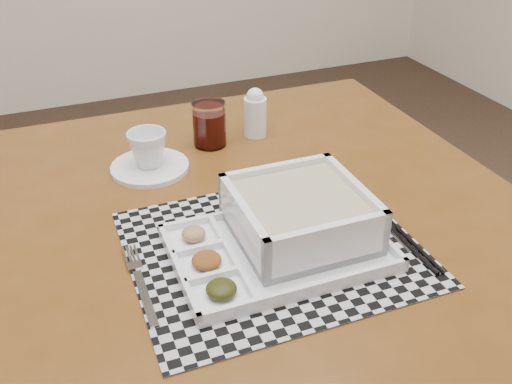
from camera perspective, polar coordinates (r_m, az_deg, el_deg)
dining_table at (r=1.01m, az=-1.45°, el=-5.83°), size 1.02×1.02×0.75m
placemat at (r=0.89m, az=1.68°, el=-5.62°), size 0.44×0.38×0.00m
serving_tray at (r=0.88m, az=3.68°, el=-3.29°), size 0.32×0.23×0.09m
fork at (r=0.84m, az=-11.56°, el=-8.75°), size 0.02×0.19×0.00m
spoon at (r=1.00m, az=10.81°, el=-1.29°), size 0.04×0.18×0.01m
chopsticks at (r=0.95m, az=13.71°, el=-3.59°), size 0.02×0.24×0.01m
saucer at (r=1.12m, az=-10.57°, el=2.45°), size 0.15×0.15×0.01m
cup at (r=1.10m, az=-10.77°, el=4.26°), size 0.09×0.09×0.07m
juice_glass at (r=1.18m, az=-4.68°, el=6.63°), size 0.07×0.07×0.09m
creamer_bottle at (r=1.21m, az=-0.09°, el=7.90°), size 0.05×0.05×0.11m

